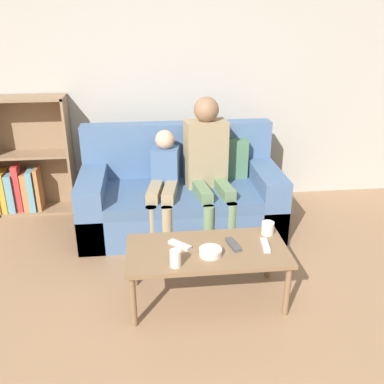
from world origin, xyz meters
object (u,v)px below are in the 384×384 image
couch (181,196)px  person_child (164,180)px  bookshelf (29,167)px  coffee_table (207,254)px  tv_remote_2 (265,245)px  cup_near (175,258)px  tv_remote_1 (233,245)px  person_adult (208,158)px  cup_far (268,228)px  snack_bowl (211,252)px  tv_remote_0 (180,245)px

couch → person_child: bearing=-140.0°
bookshelf → coffee_table: (1.51, -1.62, -0.08)m
coffee_table → tv_remote_2: bearing=-1.7°
cup_near → tv_remote_1: size_ratio=0.62×
person_adult → cup_near: person_adult is taller
bookshelf → cup_far: (1.96, -1.46, 0.00)m
coffee_table → snack_bowl: snack_bowl is taller
cup_near → tv_remote_1: (0.40, 0.20, -0.04)m
tv_remote_0 → snack_bowl: (0.19, -0.13, 0.01)m
cup_far → couch: bearing=118.8°
cup_far → tv_remote_1: cup_far is taller
bookshelf → cup_near: bearing=-54.4°
couch → bookshelf: 1.53m
person_child → cup_far: person_child is taller
person_child → snack_bowl: size_ratio=6.08×
bookshelf → coffee_table: size_ratio=1.06×
couch → cup_near: couch is taller
bookshelf → tv_remote_0: bookshelf is taller
couch → coffee_table: bearing=-86.0°
coffee_table → tv_remote_1: 0.18m
cup_far → bookshelf: bearing=143.3°
tv_remote_1 → snack_bowl: (-0.16, -0.09, 0.01)m
person_adult → cup_far: size_ratio=13.13×
person_adult → snack_bowl: (-0.14, -1.11, -0.25)m
couch → tv_remote_0: bearing=-95.3°
cup_far → tv_remote_1: (-0.27, -0.14, -0.03)m
cup_near → tv_remote_0: bearing=78.9°
couch → bookshelf: size_ratio=1.55×
person_adult → snack_bowl: 1.15m
cup_far → snack_bowl: bearing=-152.0°
person_adult → cup_far: (0.30, -0.88, -0.23)m
person_adult → tv_remote_2: 1.11m
coffee_table → snack_bowl: bearing=-81.4°
person_adult → cup_far: bearing=-78.9°
coffee_table → person_child: bearing=103.5°
bookshelf → cup_far: bearing=-36.7°
tv_remote_2 → person_child: bearing=128.0°
coffee_table → cup_far: bearing=19.5°
cup_near → tv_remote_2: 0.63m
person_adult → tv_remote_1: (0.03, -1.02, -0.26)m
person_adult → cup_near: bearing=-114.8°
couch → tv_remote_1: 1.13m
tv_remote_1 → snack_bowl: snack_bowl is taller
couch → tv_remote_2: couch is taller
couch → tv_remote_2: 1.23m
coffee_table → tv_remote_1: size_ratio=6.05×
tv_remote_1 → tv_remote_2: (0.21, -0.03, 0.00)m
couch → bookshelf: (-1.43, 0.50, 0.15)m
coffee_table → tv_remote_0: tv_remote_0 is taller
coffee_table → cup_far: (0.45, 0.16, 0.08)m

